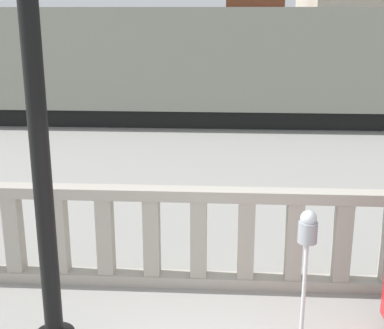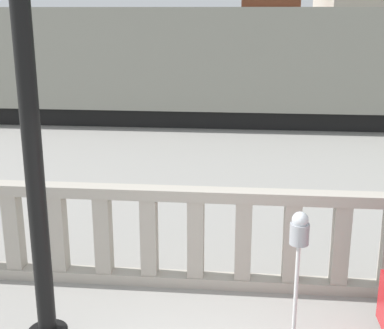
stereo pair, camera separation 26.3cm
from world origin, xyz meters
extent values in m
cube|color=#ADA599|center=(0.00, 2.59, 0.07)|extent=(16.78, 0.24, 0.14)
cube|color=#ADA599|center=(0.00, 2.59, 1.22)|extent=(16.78, 0.24, 0.14)
cube|color=#ADA599|center=(-2.65, 2.59, 0.65)|extent=(0.20, 0.20, 1.01)
cube|color=#ADA599|center=(-2.06, 2.59, 0.65)|extent=(0.20, 0.20, 1.01)
cube|color=#ADA599|center=(-1.47, 2.59, 0.65)|extent=(0.20, 0.20, 1.01)
cube|color=#ADA599|center=(-0.88, 2.59, 0.65)|extent=(0.20, 0.20, 1.01)
cube|color=#ADA599|center=(-0.29, 2.59, 0.65)|extent=(0.20, 0.20, 1.01)
cube|color=#ADA599|center=(0.29, 2.59, 0.65)|extent=(0.20, 0.20, 1.01)
cube|color=#ADA599|center=(0.88, 2.59, 0.65)|extent=(0.20, 0.20, 1.01)
cube|color=#ADA599|center=(1.47, 2.59, 0.65)|extent=(0.20, 0.20, 1.01)
cylinder|color=black|center=(-1.70, 1.14, 2.68)|extent=(0.18, 0.18, 4.96)
cylinder|color=silver|center=(0.82, 1.26, 0.61)|extent=(0.04, 0.04, 1.22)
cylinder|color=gray|center=(0.82, 1.26, 1.33)|extent=(0.19, 0.19, 0.21)
sphere|color=#B2B7BC|center=(0.82, 1.26, 1.47)|extent=(0.16, 0.16, 0.16)
cube|color=black|center=(-0.49, 13.06, 0.28)|extent=(28.95, 2.13, 0.55)
cube|color=gray|center=(-0.49, 13.06, 2.01)|extent=(29.54, 2.66, 2.93)
cube|color=black|center=(-7.57, 26.40, 0.28)|extent=(20.68, 2.41, 0.55)
cube|color=brown|center=(-7.57, 26.40, 2.02)|extent=(21.10, 3.01, 2.94)
cube|color=brown|center=(1.48, 26.40, 3.79)|extent=(3.00, 2.71, 0.60)
camera|label=1|loc=(0.00, -3.55, 3.38)|focal=50.00mm
camera|label=2|loc=(0.26, -3.53, 3.38)|focal=50.00mm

